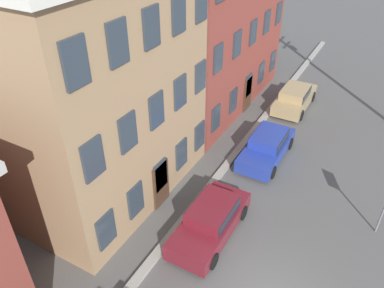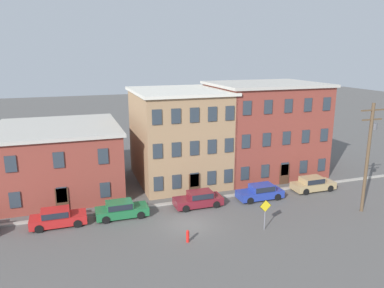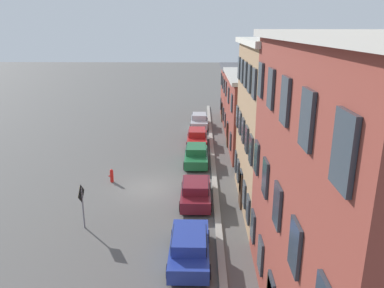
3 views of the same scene
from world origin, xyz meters
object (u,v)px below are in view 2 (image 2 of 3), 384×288
at_px(fire_hydrant, 188,236).
at_px(car_blue, 260,191).
at_px(car_green, 121,209).
at_px(car_tan, 313,183).
at_px(car_maroon, 199,199).
at_px(caution_sign, 265,210).
at_px(car_red, 57,217).
at_px(utility_pole, 369,152).

bearing_deg(fire_hydrant, car_blue, 32.15).
bearing_deg(car_green, car_tan, 0.54).
distance_m(car_maroon, car_tan, 12.36).
bearing_deg(caution_sign, car_blue, 64.18).
relative_size(car_blue, caution_sign, 1.73).
xyz_separation_m(car_red, car_tan, (24.57, 0.17, 0.00)).
height_order(car_green, car_tan, same).
bearing_deg(car_maroon, car_red, -179.75).
relative_size(car_green, car_blue, 1.00).
distance_m(car_red, car_blue, 18.42).
bearing_deg(car_blue, utility_pole, -37.01).
height_order(car_green, caution_sign, caution_sign).
height_order(car_red, utility_pole, utility_pole).
relative_size(car_blue, car_tan, 1.00).
bearing_deg(caution_sign, car_maroon, 119.19).
bearing_deg(utility_pole, car_green, 164.80).
distance_m(car_maroon, caution_sign, 7.00).
relative_size(car_red, car_tan, 1.00).
distance_m(car_maroon, fire_hydrant, 6.73).
distance_m(car_maroon, utility_pole, 15.27).
distance_m(car_green, utility_pole, 21.73).
xyz_separation_m(car_maroon, car_tan, (12.36, 0.12, 0.00)).
distance_m(car_red, car_green, 5.13).
xyz_separation_m(car_blue, caution_sign, (-2.83, -5.85, 0.96)).
relative_size(car_tan, caution_sign, 1.73).
distance_m(car_green, car_blue, 13.29).
relative_size(car_green, utility_pole, 0.46).
bearing_deg(car_blue, car_green, 179.40).
distance_m(car_tan, fire_hydrant, 16.56).
height_order(car_tan, fire_hydrant, car_tan).
bearing_deg(car_maroon, car_tan, 0.54).
bearing_deg(utility_pole, car_tan, 100.33).
height_order(car_green, fire_hydrant, car_green).
relative_size(car_blue, utility_pole, 0.46).
relative_size(car_tan, fire_hydrant, 4.58).
xyz_separation_m(car_maroon, utility_pole, (13.41, -5.63, 4.67)).
height_order(car_red, car_blue, same).
bearing_deg(caution_sign, car_red, 158.94).
xyz_separation_m(car_red, fire_hydrant, (9.19, -5.96, -0.27)).
bearing_deg(car_tan, car_red, -179.61).
xyz_separation_m(car_tan, fire_hydrant, (-15.38, -6.12, -0.27)).
relative_size(car_red, car_green, 1.00).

